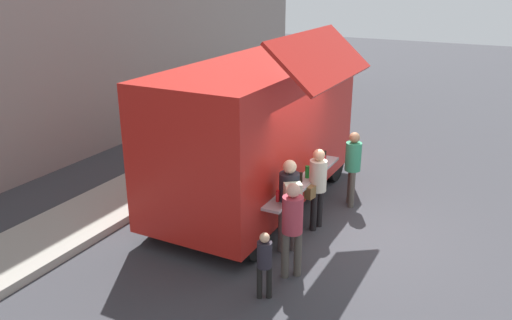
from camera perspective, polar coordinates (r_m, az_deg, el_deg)
ground_plane at (r=10.12m, az=8.27°, el=-7.61°), size 60.00×60.00×0.00m
curb_strip at (r=9.92m, az=-25.03°, el=-9.56°), size 28.00×1.60×0.15m
food_truck_main at (r=10.56m, az=0.20°, el=3.26°), size 5.41×3.12×3.68m
trash_bin at (r=15.66m, az=0.07°, el=4.68°), size 0.60×0.60×1.04m
customer_front_ordering at (r=9.75m, az=6.74°, el=-2.47°), size 0.53×0.33×1.60m
customer_mid_with_backpack at (r=8.86m, az=3.69°, el=-4.11°), size 0.54×0.50×1.70m
customer_rear_waiting at (r=8.19m, az=4.01°, el=-6.81°), size 0.33×0.33×1.62m
customer_extra_browsing at (r=10.86m, az=10.58°, el=-0.26°), size 0.33×0.33×1.60m
child_near_queue at (r=7.79m, az=0.94°, el=-10.88°), size 0.22×0.22×1.10m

